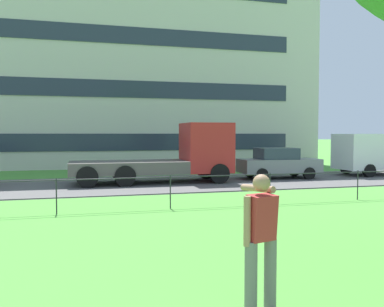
{
  "coord_description": "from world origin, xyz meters",
  "views": [
    {
      "loc": [
        -2.53,
        0.98,
        2.24
      ],
      "look_at": [
        -0.3,
        9.4,
        1.83
      ],
      "focal_mm": 38.71,
      "sensor_mm": 36.0,
      "label": 1
    }
  ],
  "objects_px": {
    "car_grey_left": "(278,163)",
    "apartment_building_background": "(83,51)",
    "flatbed_truck_center": "(176,156)",
    "panel_van_right": "(381,152)",
    "person_thrower": "(260,237)"
  },
  "relations": [
    {
      "from": "person_thrower",
      "to": "apartment_building_background",
      "type": "height_order",
      "value": "apartment_building_background"
    },
    {
      "from": "car_grey_left",
      "to": "apartment_building_background",
      "type": "bearing_deg",
      "value": 122.31
    },
    {
      "from": "flatbed_truck_center",
      "to": "apartment_building_background",
      "type": "height_order",
      "value": "apartment_building_background"
    },
    {
      "from": "person_thrower",
      "to": "car_grey_left",
      "type": "bearing_deg",
      "value": 62.59
    },
    {
      "from": "panel_van_right",
      "to": "flatbed_truck_center",
      "type": "bearing_deg",
      "value": -177.5
    },
    {
      "from": "flatbed_truck_center",
      "to": "car_grey_left",
      "type": "distance_m",
      "value": 5.38
    },
    {
      "from": "person_thrower",
      "to": "car_grey_left",
      "type": "height_order",
      "value": "person_thrower"
    },
    {
      "from": "car_grey_left",
      "to": "apartment_building_background",
      "type": "distance_m",
      "value": 19.34
    },
    {
      "from": "car_grey_left",
      "to": "panel_van_right",
      "type": "distance_m",
      "value": 6.33
    },
    {
      "from": "flatbed_truck_center",
      "to": "apartment_building_background",
      "type": "xyz_separation_m",
      "value": [
        -4.06,
        15.16,
        7.53
      ]
    },
    {
      "from": "person_thrower",
      "to": "panel_van_right",
      "type": "height_order",
      "value": "panel_van_right"
    },
    {
      "from": "car_grey_left",
      "to": "apartment_building_background",
      "type": "height_order",
      "value": "apartment_building_background"
    },
    {
      "from": "apartment_building_background",
      "to": "panel_van_right",
      "type": "bearing_deg",
      "value": -42.97
    },
    {
      "from": "car_grey_left",
      "to": "apartment_building_background",
      "type": "xyz_separation_m",
      "value": [
        -9.42,
        14.89,
        7.97
      ]
    },
    {
      "from": "flatbed_truck_center",
      "to": "panel_van_right",
      "type": "xyz_separation_m",
      "value": [
        11.67,
        0.51,
        0.05
      ]
    }
  ]
}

